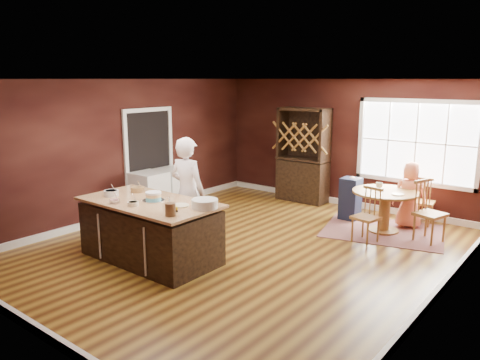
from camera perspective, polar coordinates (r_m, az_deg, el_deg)
name	(u,v)px	position (r m, az deg, el deg)	size (l,w,h in m)	color
room_shell	(245,167)	(7.33, 0.67, 1.60)	(7.00, 7.00, 7.00)	olive
window	(416,142)	(9.70, 20.70, 4.32)	(2.36, 0.10, 1.66)	white
doorway	(150,162)	(9.85, -10.95, 2.20)	(0.08, 1.26, 2.13)	white
kitchen_island	(150,232)	(7.25, -10.88, -6.19)	(2.17, 1.14, 0.92)	black
dining_table	(385,203)	(8.75, 17.26, -2.67)	(1.16, 1.16, 0.75)	brown
baker	(188,192)	(7.61, -6.39, -1.52)	(0.66, 0.43, 1.81)	white
layer_cake	(153,196)	(7.09, -10.51, -1.97)	(0.33, 0.33, 0.13)	white
bowl_blue	(111,193)	(7.53, -15.41, -1.56)	(0.23, 0.23, 0.09)	white
bowl_yellow	(138,189)	(7.70, -12.38, -1.13)	(0.22, 0.22, 0.08)	olive
bowl_pink	(114,201)	(7.09, -15.05, -2.52)	(0.16, 0.16, 0.06)	silver
bowl_olive	(133,204)	(6.88, -12.91, -2.85)	(0.16, 0.16, 0.06)	beige
drinking_glass	(168,202)	(6.75, -8.81, -2.61)	(0.07, 0.07, 0.14)	silver
dinner_plate	(180,205)	(6.76, -7.29, -3.09)	(0.25, 0.25, 0.02)	beige
white_tub	(205,204)	(6.60, -4.32, -2.90)	(0.37, 0.37, 0.13)	white
stoneware_crock	(170,209)	(6.28, -8.49, -3.57)	(0.14, 0.14, 0.17)	brown
toy_figurine	(176,209)	(6.46, -7.78, -3.55)	(0.05, 0.05, 0.08)	yellow
rug	(383,231)	(8.90, 17.05, -5.96)	(2.05, 1.59, 0.01)	brown
chair_east	(430,211)	(8.47, 22.20, -3.56)	(0.45, 0.42, 1.06)	brown
chair_south	(366,215)	(8.11, 15.10, -4.16)	(0.40, 0.38, 0.94)	brown
chair_north	(423,200)	(9.41, 21.39, -2.29)	(0.40, 0.38, 0.96)	brown
seated_woman	(410,195)	(9.14, 20.00, -1.71)	(0.60, 0.39, 1.23)	#E97E5B
high_chair	(350,198)	(9.37, 13.30, -2.13)	(0.35, 0.35, 0.86)	black
toddler	(355,179)	(9.29, 13.86, 0.12)	(0.18, 0.14, 0.26)	#8CA5BF
table_plate	(398,194)	(8.50, 18.71, -1.66)	(0.21, 0.21, 0.02)	beige
table_cup	(379,185)	(8.90, 16.60, -0.62)	(0.13, 0.13, 0.10)	beige
hutch	(303,155)	(10.50, 7.69, 3.03)	(1.14, 0.47, 2.08)	black
washer	(150,194)	(9.51, -10.97, -1.72)	(0.61, 0.59, 0.89)	silver
dryer	(173,189)	(9.93, -8.18, -1.07)	(0.60, 0.58, 0.88)	white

